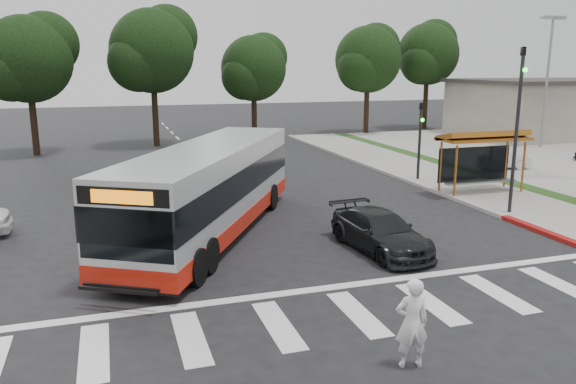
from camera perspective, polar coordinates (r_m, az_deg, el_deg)
name	(u,v)px	position (r m, az deg, el deg)	size (l,w,h in m)	color
ground	(292,250)	(18.18, 0.45, -5.91)	(140.00, 140.00, 0.00)	black
sidewalk_east	(447,180)	(29.93, 15.81, 1.17)	(4.00, 40.00, 0.12)	gray
curb_east	(412,182)	(28.88, 12.50, 0.97)	(0.30, 40.00, 0.15)	#9E9991
curb_east_red	(564,240)	(21.14, 26.24, -4.36)	(0.32, 6.00, 0.15)	maroon
commercial_building	(549,110)	(52.33, 25.02, 7.60)	(14.00, 10.00, 4.40)	#AAA08E
building_roof_cap	(552,81)	(52.23, 25.26, 10.17)	(14.60, 10.60, 0.30)	#383330
crosswalk_ladder	(358,313)	(13.86, 7.11, -12.14)	(18.00, 2.60, 0.01)	silver
bus_shelter	(482,143)	(27.12, 19.12, 4.70)	(4.20, 1.60, 2.86)	#9E5B1A
traffic_signal_ne_tall	(518,117)	(23.41, 22.31, 7.05)	(0.18, 0.37, 6.50)	black
traffic_signal_ne_short	(420,133)	(29.23, 13.27, 5.85)	(0.18, 0.37, 4.00)	black
lot_light_mid	(549,64)	(43.73, 24.96, 11.71)	(1.90, 0.35, 9.01)	gray
tree_ne_a	(368,58)	(49.35, 8.17, 13.29)	(6.16, 5.74, 9.30)	black
tree_ne_b	(428,53)	(54.48, 14.07, 13.54)	(6.16, 5.74, 10.02)	black
tree_north_a	(153,50)	(42.58, -13.55, 13.89)	(6.60, 6.15, 10.17)	black
tree_north_b	(254,67)	(45.88, -3.45, 12.53)	(5.72, 5.33, 8.43)	black
tree_north_c	(29,58)	(40.67, -24.83, 12.27)	(6.16, 5.74, 9.30)	black
transit_bus	(210,191)	(19.64, -7.92, 0.11)	(2.62, 12.07, 3.12)	silver
pedestrian	(412,323)	(11.46, 12.48, -12.86)	(0.67, 0.44, 1.84)	white
dark_sedan	(380,231)	(18.21, 9.36, -3.97)	(1.77, 4.36, 1.27)	black
parked_car_1	(499,159)	(33.86, 20.60, 3.20)	(1.22, 3.51, 1.16)	silver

